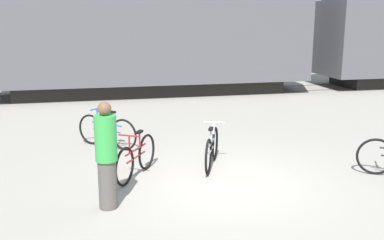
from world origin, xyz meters
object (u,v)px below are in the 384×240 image
(bicycle_silver, at_px, (212,149))
(person_in_green, at_px, (107,156))
(bicycle_blue, at_px, (107,131))
(freight_train, at_px, (150,26))
(bicycle_maroon, at_px, (136,158))

(bicycle_silver, height_order, person_in_green, person_in_green)
(bicycle_blue, relative_size, bicycle_silver, 0.84)
(person_in_green, bearing_deg, bicycle_silver, -88.26)
(freight_train, distance_m, bicycle_blue, 8.25)
(freight_train, distance_m, person_in_green, 11.62)
(bicycle_maroon, xyz_separation_m, bicycle_silver, (1.62, 0.29, -0.00))
(person_in_green, bearing_deg, freight_train, -46.43)
(bicycle_blue, xyz_separation_m, bicycle_maroon, (0.49, -2.26, -0.01))
(bicycle_maroon, bearing_deg, bicycle_silver, 10.22)
(freight_train, height_order, bicycle_silver, freight_train)
(bicycle_maroon, bearing_deg, freight_train, 80.73)
(bicycle_maroon, bearing_deg, bicycle_blue, 102.20)
(bicycle_silver, bearing_deg, bicycle_maroon, -169.78)
(bicycle_maroon, height_order, bicycle_silver, bicycle_maroon)
(freight_train, height_order, bicycle_blue, freight_train)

